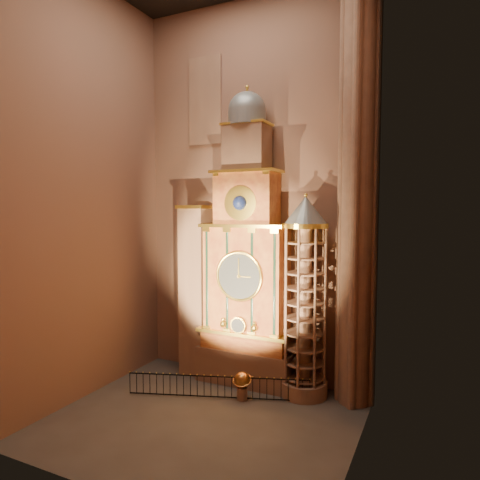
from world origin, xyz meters
The scene contains 11 objects.
floor centered at (0.00, 0.00, 0.00)m, with size 14.00×14.00×0.00m, color #383330.
wall_back centered at (0.00, 6.00, 11.00)m, with size 22.00×22.00×0.00m, color brown.
wall_left centered at (-7.00, 0.00, 11.00)m, with size 22.00×22.00×0.00m, color brown.
wall_right centered at (7.00, 0.00, 11.00)m, with size 22.00×22.00×0.00m, color brown.
astronomical_clock centered at (0.00, 4.96, 6.68)m, with size 5.60×2.41×16.70m.
portrait_tower centered at (-3.40, 4.98, 5.15)m, with size 1.80×1.60×10.20m.
stair_turret centered at (3.50, 4.70, 5.27)m, with size 2.50×2.50×10.80m.
gothic_pier centered at (6.10, 5.00, 11.00)m, with size 2.04×2.04×22.00m.
stained_glass_window centered at (-3.20, 5.92, 16.50)m, with size 2.20×0.14×5.20m.
celestial_globe centered at (0.75, 2.77, 0.88)m, with size 1.09×1.04×1.46m.
iron_railing centered at (-0.44, 2.30, 0.63)m, with size 9.05×3.19×1.16m.
Camera 1 is at (9.96, -16.94, 9.91)m, focal length 32.00 mm.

